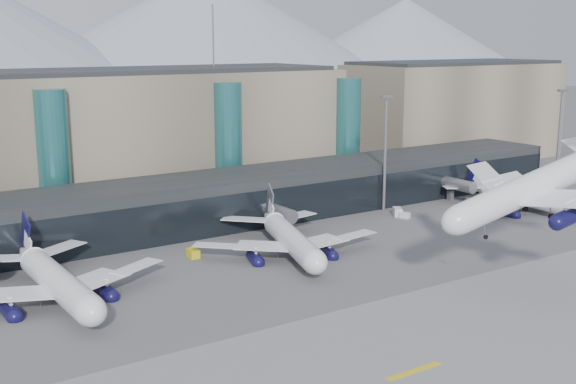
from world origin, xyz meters
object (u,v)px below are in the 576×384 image
at_px(lightmast_mid, 385,147).
at_px(veh_h, 313,265).
at_px(hero_jet, 547,175).
at_px(jet_parked_left, 51,269).
at_px(veh_b, 193,253).
at_px(veh_g, 405,215).
at_px(jet_parked_mid, 287,230).
at_px(jet_parked_right, 517,191).
at_px(veh_d, 397,212).
at_px(lightmast_right, 559,134).

distance_m(lightmast_mid, veh_h, 48.23).
bearing_deg(lightmast_mid, hero_jet, -105.30).
distance_m(jet_parked_left, veh_b, 27.58).
bearing_deg(veh_g, jet_parked_mid, -102.74).
xyz_separation_m(lightmast_mid, jet_parked_right, (25.66, -15.59, -10.17)).
bearing_deg(lightmast_mid, veh_b, -170.43).
xyz_separation_m(veh_b, veh_d, (50.64, 3.15, 0.12)).
relative_size(veh_b, veh_h, 0.79).
height_order(jet_parked_mid, veh_h, jet_parked_mid).
height_order(veh_g, veh_h, veh_h).
relative_size(jet_parked_mid, veh_h, 10.68).
bearing_deg(jet_parked_left, veh_g, -85.53).
bearing_deg(veh_d, hero_jet, -164.21).
xyz_separation_m(jet_parked_mid, jet_parked_right, (61.92, 0.03, -0.13)).
bearing_deg(veh_b, veh_g, -84.03).
bearing_deg(lightmast_mid, lightmast_right, -9.09).
xyz_separation_m(jet_parked_mid, veh_h, (-1.85, -10.69, -3.44)).
relative_size(hero_jet, veh_b, 14.24).
xyz_separation_m(jet_parked_right, veh_d, (-26.49, 10.06, -3.36)).
bearing_deg(jet_parked_left, lightmast_mid, -79.83).
height_order(jet_parked_mid, veh_b, jet_parked_mid).
bearing_deg(lightmast_right, hero_jet, -145.19).
height_order(jet_parked_right, veh_d, jet_parked_right).
distance_m(lightmast_mid, veh_b, 53.95).
height_order(veh_b, veh_g, veh_b).
bearing_deg(jet_parked_left, veh_b, -76.63).
distance_m(jet_parked_left, veh_h, 41.41).
xyz_separation_m(lightmast_mid, hero_jet, (-14.45, -52.82, 3.42)).
height_order(lightmast_mid, veh_b, lightmast_mid).
bearing_deg(veh_g, veh_d, 152.91).
height_order(jet_parked_mid, veh_g, jet_parked_mid).
bearing_deg(hero_jet, veh_h, 139.03).
bearing_deg(veh_h, veh_d, -18.61).
relative_size(jet_parked_right, veh_d, 11.26).
xyz_separation_m(jet_parked_right, veh_h, (-63.77, -10.71, -3.31)).
relative_size(veh_g, veh_h, 0.63).
distance_m(jet_parked_right, veh_h, 64.75).
bearing_deg(hero_jet, jet_parked_left, 156.83).
xyz_separation_m(jet_parked_right, veh_g, (-26.59, 7.56, -3.63)).
distance_m(lightmast_right, veh_d, 52.66).
distance_m(jet_parked_left, veh_d, 77.82).
height_order(hero_jet, veh_b, hero_jet).
xyz_separation_m(lightmast_right, veh_b, (-101.47, -0.68, -13.65)).
xyz_separation_m(jet_parked_mid, veh_g, (35.34, 7.59, -3.75)).
bearing_deg(veh_b, hero_jet, -134.79).
height_order(jet_parked_left, veh_g, jet_parked_left).
bearing_deg(veh_g, veh_h, -88.69).
relative_size(lightmast_mid, veh_h, 7.59).
bearing_deg(veh_h, lightmast_right, -36.00).
xyz_separation_m(lightmast_mid, veh_h, (-38.11, -26.30, -13.49)).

